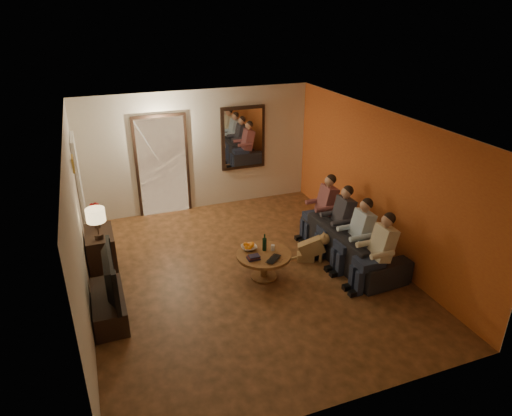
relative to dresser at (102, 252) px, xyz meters
name	(u,v)px	position (x,y,z in m)	size (l,w,h in m)	color
floor	(246,273)	(2.25, -0.96, -0.36)	(5.00, 6.00, 0.01)	#3B2710
ceiling	(244,123)	(2.25, -0.96, 2.24)	(5.00, 6.00, 0.01)	white
back_wall	(199,151)	(2.25, 2.04, 0.94)	(5.00, 0.02, 2.60)	beige
front_wall	(342,314)	(2.25, -3.96, 0.94)	(5.00, 0.02, 2.60)	beige
left_wall	(78,229)	(-0.25, -0.96, 0.94)	(0.02, 6.00, 2.60)	beige
right_wall	(379,184)	(4.75, -0.96, 0.94)	(0.02, 6.00, 2.60)	beige
orange_accent	(378,184)	(4.74, -0.96, 0.94)	(0.01, 6.00, 2.60)	#C85422
kitchen_doorway	(163,167)	(1.45, 2.02, 0.69)	(1.00, 0.06, 2.10)	#FFE0A5
door_trim	(163,167)	(1.45, 2.01, 0.69)	(1.12, 0.04, 2.22)	black
fridge_glimpse	(175,172)	(1.70, 2.03, 0.54)	(0.45, 0.03, 1.70)	silver
mirror_frame	(243,138)	(3.25, 2.00, 1.14)	(1.00, 0.05, 1.40)	black
mirror_glass	(244,138)	(3.25, 1.97, 1.14)	(0.86, 0.02, 1.26)	white
white_door	(80,190)	(-0.21, 1.34, 0.66)	(0.06, 0.85, 2.04)	white
framed_art	(73,164)	(-0.22, 0.34, 1.49)	(0.03, 0.28, 0.24)	#B28C33
art_canvas	(74,164)	(-0.21, 0.34, 1.49)	(0.01, 0.22, 0.18)	brown
dresser	(102,252)	(0.00, 0.00, 0.00)	(0.45, 0.82, 0.73)	black
table_lamp	(97,224)	(0.00, -0.22, 0.63)	(0.30, 0.30, 0.54)	beige
flower_vase	(96,215)	(0.00, 0.22, 0.58)	(0.14, 0.14, 0.44)	#A81212
tv_stand	(109,306)	(0.00, -1.37, -0.18)	(0.45, 1.13, 0.38)	black
tv	(104,276)	(0.00, -1.37, 0.35)	(0.15, 1.17, 0.67)	black
sofa	(352,243)	(4.18, -1.17, -0.04)	(0.86, 2.21, 0.64)	black
person_a	(378,255)	(4.08, -2.07, 0.24)	(0.60, 0.40, 1.20)	tan
person_b	(358,238)	(4.08, -1.47, 0.24)	(0.60, 0.40, 1.20)	tan
person_c	(339,223)	(4.08, -0.87, 0.24)	(0.60, 0.40, 1.20)	tan
person_d	(324,210)	(4.08, -0.27, 0.24)	(0.60, 0.40, 1.20)	tan
dog	(312,247)	(3.49, -0.96, -0.08)	(0.56, 0.24, 0.56)	#A2764B
coffee_table	(264,265)	(2.50, -1.16, -0.14)	(0.91, 0.91, 0.45)	brown
bowl	(249,248)	(2.32, -0.94, 0.12)	(0.26, 0.26, 0.06)	white
oranges	(249,244)	(2.32, -0.94, 0.19)	(0.20, 0.20, 0.08)	orange
wine_bottle	(265,242)	(2.55, -1.06, 0.24)	(0.07, 0.07, 0.31)	black
wine_glass	(273,248)	(2.68, -1.11, 0.14)	(0.06, 0.06, 0.10)	silver
book_stack	(253,257)	(2.28, -1.26, 0.12)	(0.20, 0.15, 0.07)	black
laptop	(276,260)	(2.60, -1.44, 0.10)	(0.33, 0.21, 0.03)	black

